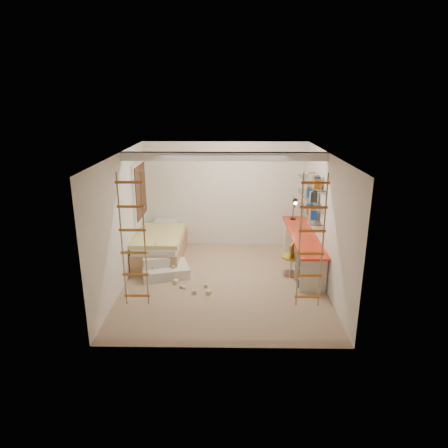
{
  "coord_description": "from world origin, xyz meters",
  "views": [
    {
      "loc": [
        0.12,
        -7.42,
        3.6
      ],
      "look_at": [
        0.0,
        0.3,
        1.15
      ],
      "focal_mm": 32.0,
      "sensor_mm": 36.0,
      "label": 1
    }
  ],
  "objects_px": {
    "desk": "(302,249)",
    "swivel_chair": "(291,264)",
    "play_platform": "(163,267)",
    "bed": "(161,245)"
  },
  "relations": [
    {
      "from": "swivel_chair",
      "to": "bed",
      "type": "bearing_deg",
      "value": 162.44
    },
    {
      "from": "bed",
      "to": "play_platform",
      "type": "relative_size",
      "value": 1.78
    },
    {
      "from": "desk",
      "to": "swivel_chair",
      "type": "relative_size",
      "value": 3.75
    },
    {
      "from": "desk",
      "to": "play_platform",
      "type": "height_order",
      "value": "desk"
    },
    {
      "from": "desk",
      "to": "swivel_chair",
      "type": "height_order",
      "value": "desk"
    },
    {
      "from": "desk",
      "to": "bed",
      "type": "relative_size",
      "value": 1.4
    },
    {
      "from": "bed",
      "to": "swivel_chair",
      "type": "xyz_separation_m",
      "value": [
        2.88,
        -0.91,
        -0.05
      ]
    },
    {
      "from": "desk",
      "to": "play_platform",
      "type": "bearing_deg",
      "value": -170.34
    },
    {
      "from": "swivel_chair",
      "to": "play_platform",
      "type": "distance_m",
      "value": 2.7
    },
    {
      "from": "desk",
      "to": "bed",
      "type": "distance_m",
      "value": 3.22
    }
  ]
}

